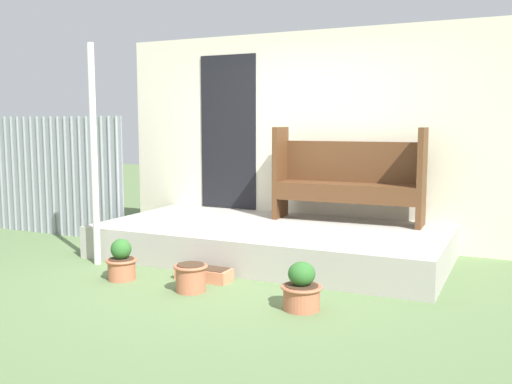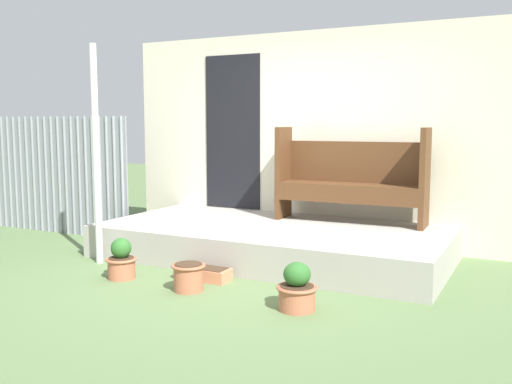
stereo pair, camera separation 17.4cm
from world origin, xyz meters
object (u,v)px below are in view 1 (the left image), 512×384
object	(u,v)px
support_post	(94,156)
bench	(348,175)
flower_pot_right	(302,289)
planter_box_rect	(204,274)
flower_pot_middle	(191,276)
flower_pot_left	(121,262)

from	to	relation	value
support_post	bench	xyz separation A→B (m)	(2.22, 1.71, -0.26)
flower_pot_right	planter_box_rect	distance (m)	1.23
support_post	flower_pot_right	bearing A→B (deg)	-10.85
flower_pot_middle	planter_box_rect	bearing A→B (deg)	102.64
support_post	flower_pot_middle	xyz separation A→B (m)	(1.42, -0.43, -1.01)
planter_box_rect	flower_pot_left	bearing A→B (deg)	-155.64
bench	flower_pot_middle	distance (m)	2.41
bench	flower_pot_right	size ratio (longest dim) A/B	4.41
flower_pot_left	flower_pot_right	bearing A→B (deg)	-2.97
support_post	planter_box_rect	bearing A→B (deg)	-2.36
support_post	flower_pot_middle	bearing A→B (deg)	-16.75
support_post	bench	distance (m)	2.82
support_post	flower_pot_left	bearing A→B (deg)	-31.42
flower_pot_right	support_post	bearing A→B (deg)	169.15
support_post	planter_box_rect	size ratio (longest dim) A/B	4.29
bench	flower_pot_middle	world-z (taller)	bench
flower_pot_left	planter_box_rect	xyz separation A→B (m)	(0.72, 0.32, -0.11)
bench	planter_box_rect	distance (m)	2.14
bench	flower_pot_right	world-z (taller)	bench
bench	flower_pot_right	bearing A→B (deg)	-84.82
flower_pot_left	flower_pot_right	xyz separation A→B (m)	(1.86, -0.10, -0.00)
flower_pot_right	flower_pot_left	bearing A→B (deg)	177.03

